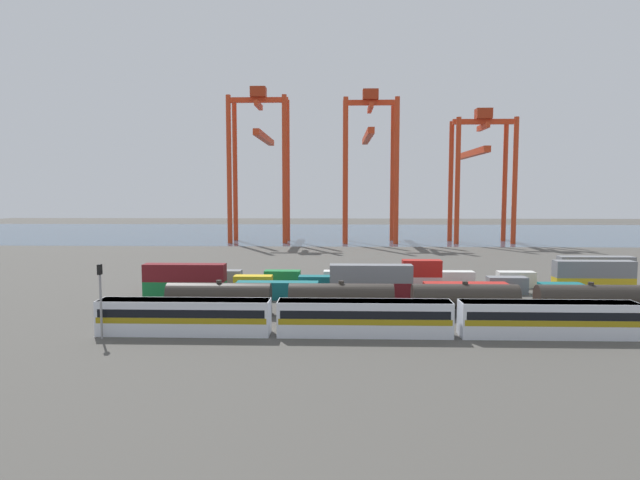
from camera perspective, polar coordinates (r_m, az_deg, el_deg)
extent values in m
plane|color=#4C4944|center=(121.30, 6.04, -2.51)|extent=(420.00, 420.00, 0.00)
cube|color=#384C60|center=(214.23, 4.20, 0.76)|extent=(400.00, 110.00, 0.01)
cube|color=silver|center=(63.28, -13.95, -7.79)|extent=(19.12, 3.10, 3.90)
cube|color=#9E8414|center=(63.30, -13.95, -7.88)|extent=(18.73, 3.14, 0.64)
cube|color=black|center=(63.13, -13.96, -7.19)|extent=(18.35, 3.13, 0.90)
cube|color=slate|center=(62.91, -13.98, -6.22)|extent=(18.92, 2.85, 0.36)
cube|color=silver|center=(61.03, 4.65, -8.13)|extent=(19.12, 3.10, 3.90)
cube|color=#9E8414|center=(61.05, 4.65, -8.22)|extent=(18.73, 3.14, 0.64)
cube|color=black|center=(60.88, 4.65, -7.51)|extent=(18.35, 3.13, 0.90)
cube|color=slate|center=(60.65, 4.66, -6.50)|extent=(18.92, 2.85, 0.36)
cube|color=silver|center=(65.16, 22.68, -7.66)|extent=(19.12, 3.10, 3.90)
cube|color=#9E8414|center=(65.18, 22.68, -7.75)|extent=(18.73, 3.14, 0.64)
cube|color=black|center=(65.02, 22.70, -7.08)|extent=(18.35, 3.13, 0.90)
cube|color=slate|center=(64.81, 22.73, -6.13)|extent=(18.92, 2.85, 0.36)
cube|color=#232326|center=(72.39, -10.45, -7.24)|extent=(13.38, 2.50, 1.10)
cylinder|color=#2D2823|center=(71.98, -10.48, -5.63)|extent=(13.38, 3.06, 3.06)
cylinder|color=#2D2823|center=(71.69, -10.50, -4.28)|extent=(0.70, 0.70, 0.36)
cube|color=#232326|center=(70.78, 2.21, -7.45)|extent=(13.38, 2.50, 1.10)
cylinder|color=#2D2823|center=(70.36, 2.21, -5.79)|extent=(13.38, 3.06, 3.06)
cylinder|color=#2D2823|center=(70.06, 2.22, -4.42)|extent=(0.70, 0.70, 0.36)
cube|color=#232326|center=(72.62, 14.83, -7.29)|extent=(13.38, 2.50, 1.10)
cylinder|color=#2D2823|center=(72.21, 14.87, -5.68)|extent=(13.38, 3.06, 3.06)
cylinder|color=#2D2823|center=(71.92, 14.90, -4.34)|extent=(0.70, 0.70, 0.36)
cube|color=#232326|center=(77.67, 26.31, -6.85)|extent=(13.38, 2.50, 1.10)
cylinder|color=#2D2823|center=(77.29, 26.37, -5.34)|extent=(13.38, 3.06, 3.06)
cylinder|color=#2D2823|center=(77.02, 26.42, -4.08)|extent=(0.70, 0.70, 0.36)
cylinder|color=gray|center=(63.71, -21.90, -6.01)|extent=(0.24, 0.24, 8.06)
cube|color=black|center=(63.16, -22.00, -2.87)|extent=(0.36, 0.60, 1.10)
cube|color=#197538|center=(84.18, -13.88, -5.06)|extent=(12.10, 2.44, 2.60)
cube|color=maroon|center=(83.77, -13.92, -3.31)|extent=(12.10, 2.44, 2.60)
cube|color=#146066|center=(81.55, -4.46, -5.26)|extent=(12.10, 2.44, 2.60)
cube|color=maroon|center=(81.22, 5.32, -5.30)|extent=(12.10, 2.44, 2.60)
cube|color=slate|center=(80.80, 5.34, -3.49)|extent=(12.10, 2.44, 2.60)
cube|color=#AD211C|center=(83.22, 14.90, -5.20)|extent=(12.10, 2.44, 2.60)
cube|color=#146066|center=(87.38, 23.79, -4.98)|extent=(6.04, 2.44, 2.60)
cube|color=maroon|center=(90.79, -15.35, -4.37)|extent=(6.04, 2.44, 2.60)
cube|color=gold|center=(87.81, -6.98, -4.54)|extent=(6.04, 2.44, 2.60)
cube|color=#146066|center=(86.78, 1.78, -4.62)|extent=(12.10, 2.44, 2.60)
cube|color=silver|center=(87.80, 10.54, -4.59)|extent=(6.04, 2.44, 2.60)
cube|color=#AD211C|center=(87.41, 10.56, -2.91)|extent=(6.04, 2.44, 2.60)
cube|color=slate|center=(90.78, 18.91, -4.46)|extent=(6.04, 2.44, 2.60)
cube|color=gold|center=(95.54, 26.59, -4.26)|extent=(12.10, 2.44, 2.60)
cube|color=slate|center=(95.18, 26.65, -2.71)|extent=(12.10, 2.44, 2.60)
cube|color=slate|center=(95.16, -11.80, -3.87)|extent=(12.10, 2.44, 2.60)
cube|color=#197538|center=(92.97, -3.94, -3.98)|extent=(6.04, 2.44, 2.60)
cube|color=silver|center=(92.59, 4.15, -4.02)|extent=(12.10, 2.44, 2.60)
cube|color=silver|center=(94.03, 12.14, -3.98)|extent=(12.10, 2.44, 2.60)
cube|color=silver|center=(97.22, 19.74, -3.87)|extent=(6.04, 2.44, 2.60)
cube|color=gold|center=(101.99, 26.75, -3.71)|extent=(12.10, 2.44, 2.60)
cube|color=slate|center=(101.65, 26.81, -2.26)|extent=(12.10, 2.44, 2.60)
cylinder|color=red|center=(172.07, -9.46, 7.24)|extent=(1.50, 1.50, 45.41)
cylinder|color=red|center=(169.57, -3.71, 7.33)|extent=(1.50, 1.50, 45.41)
cylinder|color=red|center=(181.65, -8.85, 7.12)|extent=(1.50, 1.50, 45.41)
cylinder|color=red|center=(179.29, -3.41, 7.20)|extent=(1.50, 1.50, 45.41)
cube|color=red|center=(177.66, -6.44, 14.31)|extent=(18.76, 1.20, 1.60)
cube|color=red|center=(177.40, -6.44, 13.80)|extent=(1.20, 11.37, 1.60)
cube|color=red|center=(189.80, -5.81, 10.55)|extent=(2.00, 39.23, 2.00)
cube|color=#9F2C14|center=(178.06, -6.45, 15.07)|extent=(4.80, 4.00, 3.20)
cylinder|color=red|center=(167.76, 2.68, 7.19)|extent=(1.50, 1.50, 44.43)
cylinder|color=red|center=(168.70, 7.99, 7.13)|extent=(1.50, 1.50, 44.43)
cylinder|color=red|center=(179.59, 2.63, 7.05)|extent=(1.50, 1.50, 44.43)
cylinder|color=red|center=(180.47, 7.59, 7.00)|extent=(1.50, 1.50, 44.43)
cube|color=red|center=(176.05, 5.28, 14.08)|extent=(17.09, 1.20, 1.60)
cube|color=red|center=(175.81, 5.28, 13.56)|extent=(1.20, 13.44, 1.60)
cube|color=red|center=(188.36, 5.01, 10.69)|extent=(2.00, 38.90, 2.00)
cube|color=#9F2C14|center=(176.45, 5.29, 14.85)|extent=(4.80, 4.00, 3.20)
cylinder|color=red|center=(172.51, 14.15, 5.99)|extent=(1.50, 1.50, 38.44)
cylinder|color=red|center=(176.99, 19.66, 5.82)|extent=(1.50, 1.50, 38.44)
cylinder|color=red|center=(182.29, 13.48, 5.94)|extent=(1.50, 1.50, 38.44)
cylinder|color=red|center=(186.53, 18.72, 5.79)|extent=(1.50, 1.50, 38.44)
cube|color=red|center=(180.67, 16.67, 11.74)|extent=(18.89, 1.20, 1.60)
cube|color=red|center=(180.49, 16.66, 11.23)|extent=(1.20, 11.59, 1.60)
cube|color=red|center=(193.09, 15.56, 8.70)|extent=(2.00, 39.17, 2.00)
cube|color=#9F2C14|center=(180.98, 16.69, 12.49)|extent=(4.80, 4.00, 3.20)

